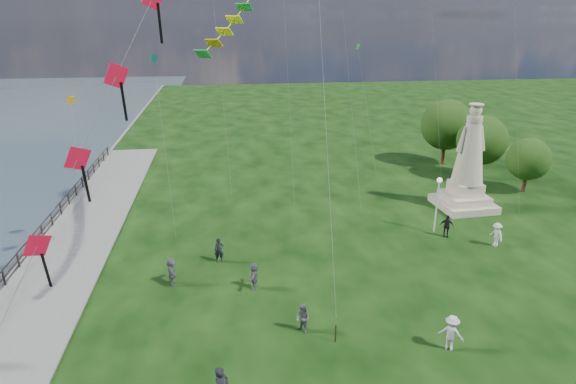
{
  "coord_description": "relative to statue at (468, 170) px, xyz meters",
  "views": [
    {
      "loc": [
        -4.02,
        -14.67,
        13.95
      ],
      "look_at": [
        -1.0,
        8.0,
        5.5
      ],
      "focal_mm": 30.0,
      "sensor_mm": 36.0,
      "label": 1
    }
  ],
  "objects": [
    {
      "name": "waterfront",
      "position": [
        -29.13,
        -8.62,
        -3.08
      ],
      "size": [
        200.0,
        200.0,
        1.51
      ],
      "color": "#364B51",
      "rests_on": "ground"
    },
    {
      "name": "statue",
      "position": [
        0.0,
        0.0,
        0.0
      ],
      "size": [
        4.17,
        4.17,
        7.98
      ],
      "rotation": [
        0.0,
        0.0,
        0.07
      ],
      "color": "tan",
      "rests_on": "ground"
    },
    {
      "name": "lamppost",
      "position": [
        -4.03,
        -3.87,
        -0.21
      ],
      "size": [
        0.36,
        0.36,
        3.88
      ],
      "color": "silver",
      "rests_on": "ground"
    },
    {
      "name": "tree_row",
      "position": [
        4.33,
        8.03,
        0.6
      ],
      "size": [
        7.5,
        12.63,
        6.4
      ],
      "color": "#382314",
      "rests_on": "ground"
    },
    {
      "name": "person_1",
      "position": [
        -14.76,
        -13.73,
        -2.26
      ],
      "size": [
        0.78,
        0.86,
        1.51
      ],
      "primitive_type": "imported",
      "rotation": [
        0.0,
        0.0,
        -0.99
      ],
      "color": "#595960",
      "rests_on": "ground"
    },
    {
      "name": "person_2",
      "position": [
        -8.49,
        -15.76,
        -2.17
      ],
      "size": [
        1.21,
        1.1,
        1.69
      ],
      "primitive_type": "imported",
      "rotation": [
        0.0,
        0.0,
        2.51
      ],
      "color": "silver",
      "rests_on": "ground"
    },
    {
      "name": "person_5",
      "position": [
        -21.16,
        -8.55,
        -2.21
      ],
      "size": [
        0.88,
        1.58,
        1.61
      ],
      "primitive_type": "imported",
      "rotation": [
        0.0,
        0.0,
        1.74
      ],
      "color": "#595960",
      "rests_on": "ground"
    },
    {
      "name": "person_6",
      "position": [
        -18.6,
        -6.32,
        -2.24
      ],
      "size": [
        0.59,
        0.41,
        1.55
      ],
      "primitive_type": "imported",
      "rotation": [
        0.0,
        0.0,
        0.06
      ],
      "color": "black",
      "rests_on": "ground"
    },
    {
      "name": "person_8",
      "position": [
        -1.08,
        -6.51,
        -2.22
      ],
      "size": [
        0.74,
        1.12,
        1.59
      ],
      "primitive_type": "imported",
      "rotation": [
        0.0,
        0.0,
        -1.35
      ],
      "color": "silver",
      "rests_on": "ground"
    },
    {
      "name": "person_9",
      "position": [
        -3.62,
        -4.76,
        -2.25
      ],
      "size": [
        1.01,
        0.74,
        1.54
      ],
      "primitive_type": "imported",
      "rotation": [
        0.0,
        0.0,
        -0.34
      ],
      "color": "black",
      "rests_on": "ground"
    },
    {
      "name": "person_11",
      "position": [
        -16.75,
        -9.55,
        -2.26
      ],
      "size": [
        0.83,
        1.49,
        1.51
      ],
      "primitive_type": "imported",
      "rotation": [
        0.0,
        0.0,
        4.54
      ],
      "color": "#595960",
      "rests_on": "ground"
    },
    {
      "name": "red_kite_train",
      "position": [
        -21.23,
        -13.0,
        9.76
      ],
      "size": [
        10.3,
        9.35,
        20.59
      ],
      "color": "black",
      "rests_on": "ground"
    },
    {
      "name": "small_kites",
      "position": [
        -11.49,
        4.94,
        10.97
      ],
      "size": [
        31.74,
        15.09,
        30.55
      ],
      "color": "teal",
      "rests_on": "ground"
    }
  ]
}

